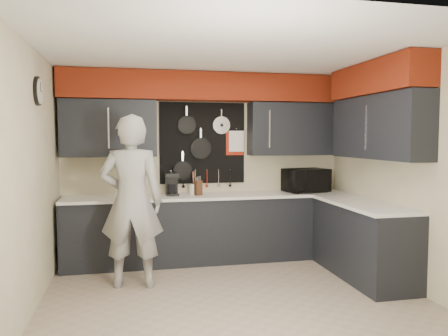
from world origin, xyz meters
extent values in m
plane|color=tan|center=(0.00, 0.00, 0.00)|extent=(4.00, 4.00, 0.00)
cube|color=beige|center=(0.00, 1.75, 1.30)|extent=(4.00, 0.01, 2.60)
cube|color=black|center=(-1.33, 1.59, 1.83)|extent=(1.24, 0.32, 0.75)
cube|color=black|center=(1.28, 1.59, 1.83)|extent=(1.34, 0.32, 0.75)
cube|color=maroon|center=(0.00, 1.57, 2.40)|extent=(3.94, 0.36, 0.38)
cube|color=black|center=(-0.05, 1.74, 1.62)|extent=(1.22, 0.03, 1.15)
cylinder|color=black|center=(-0.28, 1.70, 1.88)|extent=(0.26, 0.04, 0.26)
cylinder|color=black|center=(-0.08, 1.70, 1.55)|extent=(0.30, 0.04, 0.30)
cylinder|color=black|center=(-0.34, 1.70, 1.24)|extent=(0.27, 0.04, 0.27)
cylinder|color=silver|center=(0.22, 1.70, 1.88)|extent=(0.25, 0.02, 0.25)
cube|color=#A31F0C|center=(0.42, 1.72, 1.62)|extent=(0.26, 0.01, 0.34)
cube|color=white|center=(0.44, 1.70, 1.65)|extent=(0.22, 0.01, 0.30)
cylinder|color=silver|center=(-0.50, 1.71, 1.13)|extent=(0.01, 0.01, 0.20)
cylinder|color=silver|center=(-0.33, 1.71, 1.13)|extent=(0.01, 0.01, 0.20)
cylinder|color=silver|center=(-0.16, 1.71, 1.13)|extent=(0.01, 0.01, 0.20)
cylinder|color=silver|center=(0.01, 1.71, 1.13)|extent=(0.01, 0.01, 0.20)
cylinder|color=silver|center=(0.18, 1.71, 1.13)|extent=(0.01, 0.01, 0.20)
cylinder|color=silver|center=(0.35, 1.71, 1.13)|extent=(0.01, 0.01, 0.20)
cube|color=beige|center=(2.00, 0.00, 1.30)|extent=(0.01, 3.50, 2.60)
cube|color=black|center=(1.84, 0.30, 1.83)|extent=(0.32, 1.70, 0.75)
cube|color=maroon|center=(1.82, 0.30, 2.40)|extent=(0.36, 1.70, 0.38)
cube|color=beige|center=(-2.00, 0.00, 1.30)|extent=(0.01, 3.50, 2.60)
cylinder|color=black|center=(-1.98, 0.40, 2.18)|extent=(0.04, 0.30, 0.30)
cylinder|color=white|center=(-1.96, 0.40, 2.18)|extent=(0.01, 0.26, 0.26)
cube|color=black|center=(0.00, 1.45, 0.44)|extent=(3.90, 0.60, 0.88)
cube|color=white|center=(0.00, 1.44, 0.90)|extent=(3.90, 0.63, 0.04)
cube|color=black|center=(1.70, 0.35, 0.44)|extent=(0.60, 1.60, 0.88)
cube|color=white|center=(1.69, 0.35, 0.90)|extent=(0.63, 1.60, 0.04)
cube|color=black|center=(0.00, 1.19, 0.05)|extent=(3.90, 0.06, 0.10)
imported|color=black|center=(1.41, 1.45, 1.09)|extent=(0.67, 0.52, 0.33)
cube|color=#391F12|center=(-0.16, 1.42, 1.02)|extent=(0.11, 0.11, 0.20)
cylinder|color=white|center=(-0.22, 1.49, 0.99)|extent=(0.11, 0.11, 0.15)
cube|color=black|center=(-0.52, 1.45, 0.93)|extent=(0.17, 0.21, 0.03)
cube|color=black|center=(-0.52, 1.52, 1.08)|extent=(0.17, 0.06, 0.28)
cube|color=black|center=(-0.52, 1.45, 1.20)|extent=(0.17, 0.21, 0.06)
cylinder|color=black|center=(-0.52, 1.43, 1.01)|extent=(0.10, 0.10, 0.13)
imported|color=#A5A4A2|center=(-1.06, 0.60, 0.98)|extent=(0.78, 0.57, 1.96)
camera|label=1|loc=(-1.06, -4.42, 1.70)|focal=35.00mm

